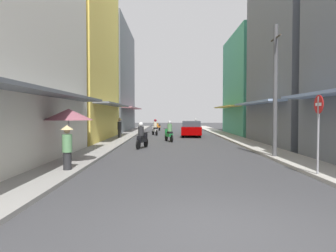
# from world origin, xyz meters

# --- Properties ---
(ground_plane) EXTENTS (104.16, 104.16, 0.00)m
(ground_plane) POSITION_xyz_m (0.00, 19.67, 0.00)
(ground_plane) COLOR #38383A
(sidewalk_left) EXTENTS (1.70, 55.35, 0.12)m
(sidewalk_left) POSITION_xyz_m (-4.69, 19.67, 0.06)
(sidewalk_left) COLOR gray
(sidewalk_left) RESTS_ON ground
(sidewalk_right) EXTENTS (1.70, 55.35, 0.12)m
(sidewalk_right) POSITION_xyz_m (4.69, 19.67, 0.06)
(sidewalk_right) COLOR #ADA89E
(sidewalk_right) RESTS_ON ground
(building_left_mid) EXTENTS (7.05, 11.25, 13.19)m
(building_left_mid) POSITION_xyz_m (-8.53, 19.27, 6.59)
(building_left_mid) COLOR #EFD159
(building_left_mid) RESTS_ON ground
(building_left_far) EXTENTS (7.05, 13.45, 12.51)m
(building_left_far) POSITION_xyz_m (-8.53, 32.53, 6.25)
(building_left_far) COLOR slate
(building_left_far) RESTS_ON ground
(building_right_mid) EXTENTS (7.05, 9.32, 12.20)m
(building_right_mid) POSITION_xyz_m (8.53, 15.31, 6.09)
(building_right_mid) COLOR slate
(building_right_mid) RESTS_ON ground
(building_right_far) EXTENTS (7.05, 10.02, 9.91)m
(building_right_far) POSITION_xyz_m (8.53, 25.95, 4.95)
(building_right_far) COLOR #4CB28C
(building_right_far) RESTS_ON ground
(motorbike_black) EXTENTS (0.72, 1.75, 1.58)m
(motorbike_black) POSITION_xyz_m (-2.35, 13.22, 0.70)
(motorbike_black) COLOR black
(motorbike_black) RESTS_ON ground
(motorbike_silver) EXTENTS (0.75, 1.74, 1.58)m
(motorbike_silver) POSITION_xyz_m (-2.09, 25.19, 0.70)
(motorbike_silver) COLOR black
(motorbike_silver) RESTS_ON ground
(motorbike_white) EXTENTS (0.65, 1.78, 1.58)m
(motorbike_white) POSITION_xyz_m (2.27, 28.89, 0.70)
(motorbike_white) COLOR black
(motorbike_white) RESTS_ON ground
(motorbike_green) EXTENTS (0.74, 1.75, 1.58)m
(motorbike_green) POSITION_xyz_m (-0.73, 17.92, 0.70)
(motorbike_green) COLOR black
(motorbike_green) RESTS_ON ground
(motorbike_orange) EXTENTS (0.63, 1.79, 0.96)m
(motorbike_orange) POSITION_xyz_m (-2.02, 33.53, 0.50)
(motorbike_orange) COLOR black
(motorbike_orange) RESTS_ON ground
(parked_car) EXTENTS (2.07, 4.22, 1.45)m
(parked_car) POSITION_xyz_m (1.35, 23.15, 0.74)
(parked_car) COLOR #8C0000
(parked_car) RESTS_ON ground
(pedestrian_far) EXTENTS (0.44, 0.44, 1.66)m
(pedestrian_far) POSITION_xyz_m (-4.28, 5.27, 0.94)
(pedestrian_far) COLOR #262628
(pedestrian_far) RESTS_ON ground
(pedestrian_midway) EXTENTS (0.44, 0.44, 1.75)m
(pedestrian_midway) POSITION_xyz_m (-4.81, 20.48, 0.99)
(pedestrian_midway) COLOR #262628
(pedestrian_midway) RESTS_ON ground
(vendor_umbrella) EXTENTS (1.91, 1.91, 2.26)m
(vendor_umbrella) POSITION_xyz_m (-4.73, 6.90, 2.03)
(vendor_umbrella) COLOR #99999E
(vendor_umbrella) RESTS_ON ground
(utility_pole) EXTENTS (0.20, 1.20, 6.10)m
(utility_pole) POSITION_xyz_m (4.09, 8.85, 3.12)
(utility_pole) COLOR #4C4C4F
(utility_pole) RESTS_ON ground
(street_sign_no_entry) EXTENTS (0.07, 0.60, 2.65)m
(street_sign_no_entry) POSITION_xyz_m (3.99, 4.47, 1.72)
(street_sign_no_entry) COLOR gray
(street_sign_no_entry) RESTS_ON ground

